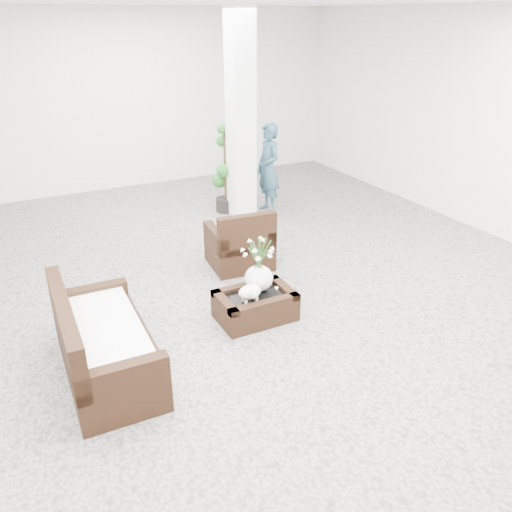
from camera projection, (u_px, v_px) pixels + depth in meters
name	position (u px, v px, depth m)	size (l,w,h in m)	color
ground	(252.00, 296.00, 6.76)	(11.00, 11.00, 0.00)	gray
column	(241.00, 117.00, 8.77)	(0.40, 0.40, 3.50)	white
coffee_table	(255.00, 307.00, 6.21)	(0.90, 0.60, 0.31)	black
sheep_figurine	(250.00, 293.00, 5.97)	(0.28, 0.23, 0.21)	white
planter_narcissus	(259.00, 260.00, 6.10)	(0.44, 0.44, 0.80)	white
tealight	(276.00, 288.00, 6.28)	(0.04, 0.04, 0.03)	white
armchair	(239.00, 237.00, 7.43)	(0.83, 0.80, 0.89)	black
loveseat	(105.00, 335.00, 5.13)	(1.70, 0.82, 0.91)	black
topiary	(225.00, 169.00, 9.37)	(0.42, 0.42, 1.59)	#1B4F19
shopper	(268.00, 168.00, 9.38)	(0.59, 0.39, 1.61)	#284A59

